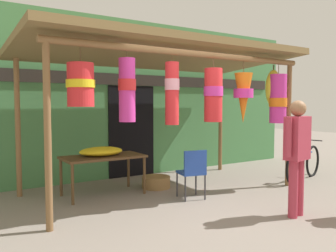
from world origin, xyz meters
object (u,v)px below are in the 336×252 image
object	(u,v)px
flower_heap_on_table	(102,151)
customer_foreground	(297,148)
folding_chair	(193,170)
parked_bicycle	(304,164)
display_table	(103,160)
wicker_basket_by_table	(156,182)

from	to	relation	value
flower_heap_on_table	customer_foreground	xyz separation A→B (m)	(1.85, -2.64, 0.20)
folding_chair	parked_bicycle	world-z (taller)	parked_bicycle
display_table	parked_bicycle	xyz separation A→B (m)	(4.04, -1.15, -0.28)
display_table	parked_bicycle	bearing A→B (deg)	-15.85
flower_heap_on_table	parked_bicycle	xyz separation A→B (m)	(4.04, -1.17, -0.43)
flower_heap_on_table	customer_foreground	distance (m)	3.23
wicker_basket_by_table	customer_foreground	world-z (taller)	customer_foreground
display_table	customer_foreground	size ratio (longest dim) A/B	0.85
parked_bicycle	flower_heap_on_table	bearing A→B (deg)	163.90
wicker_basket_by_table	flower_heap_on_table	bearing A→B (deg)	175.95
wicker_basket_by_table	parked_bicycle	xyz separation A→B (m)	(2.98, -1.09, 0.24)
flower_heap_on_table	wicker_basket_by_table	bearing A→B (deg)	-4.05
wicker_basket_by_table	customer_foreground	distance (m)	2.82
folding_chair	wicker_basket_by_table	bearing A→B (deg)	95.42
display_table	flower_heap_on_table	bearing A→B (deg)	108.91
customer_foreground	folding_chair	bearing A→B (deg)	114.50
display_table	folding_chair	size ratio (longest dim) A/B	1.67
flower_heap_on_table	customer_foreground	size ratio (longest dim) A/B	0.47
flower_heap_on_table	display_table	bearing A→B (deg)	-71.09
display_table	customer_foreground	world-z (taller)	customer_foreground
flower_heap_on_table	customer_foreground	world-z (taller)	customer_foreground
customer_foreground	wicker_basket_by_table	bearing A→B (deg)	107.22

